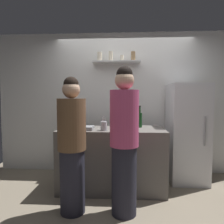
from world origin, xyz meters
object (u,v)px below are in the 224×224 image
Objects in this scene: refrigerator at (187,133)px; utensil_holder at (104,126)px; baking_pan at (82,128)px; wine_bottle_pale_glass at (81,119)px; water_bottle_plastic at (133,123)px; person_brown_jacket at (72,147)px; wine_bottle_green_glass at (140,119)px; person_pink_top at (124,142)px.

utensil_holder is at bearing -156.13° from refrigerator.
wine_bottle_pale_glass is (-0.08, 0.30, 0.10)m from baking_pan.
refrigerator reaches higher than water_bottle_plastic.
water_bottle_plastic is at bearing -66.20° from person_brown_jacket.
refrigerator is 1.79m from wine_bottle_pale_glass.
water_bottle_plastic is at bearing -105.77° from wine_bottle_green_glass.
baking_pan is 0.92m from wine_bottle_green_glass.
person_pink_top is (0.70, -0.85, -0.18)m from wine_bottle_pale_glass.
wine_bottle_green_glass is at bearing -51.68° from person_brown_jacket.
wine_bottle_pale_glass is (-1.76, -0.24, 0.25)m from refrigerator.
utensil_holder is 0.63× the size of wine_bottle_green_glass.
baking_pan is 0.56m from person_brown_jacket.
person_brown_jacket is (-0.76, -0.42, -0.23)m from water_bottle_plastic.
baking_pan is 0.99× the size of wine_bottle_green_glass.
water_bottle_plastic is (0.75, -0.12, 0.09)m from baking_pan.
person_pink_top reaches higher than refrigerator.
person_brown_jacket is 0.93× the size of person_pink_top.
refrigerator is 4.70× the size of wine_bottle_pale_glass.
person_brown_jacket is (-1.68, -1.08, -0.00)m from refrigerator.
refrigerator is at bearing 174.63° from person_pink_top.
person_pink_top is at bearing -50.35° from wine_bottle_pale_glass.
wine_bottle_pale_glass is at bearing 152.79° from water_bottle_plastic.
refrigerator is 6.59× the size of water_bottle_plastic.
person_brown_jacket reaches higher than wine_bottle_pale_glass.
utensil_holder is 0.13× the size of person_brown_jacket.
wine_bottle_green_glass is (0.86, 0.29, 0.10)m from baking_pan.
person_brown_jacket reaches higher than refrigerator.
wine_bottle_pale_glass reaches higher than baking_pan.
baking_pan is 0.33m from wine_bottle_pale_glass.
person_pink_top is (0.62, -0.54, -0.08)m from baking_pan.
water_bottle_plastic is 0.47m from person_pink_top.
person_pink_top reaches higher than person_brown_jacket.
utensil_holder is (-1.35, -0.60, 0.18)m from refrigerator.
water_bottle_plastic is 0.90m from person_brown_jacket.
utensil_holder is at bearing -9.70° from baking_pan.
water_bottle_plastic is 0.14× the size of person_pink_top.
utensil_holder is at bearing -41.54° from wine_bottle_pale_glass.
water_bottle_plastic is at bearing -9.13° from baking_pan.
refrigerator is 4.76× the size of wine_bottle_green_glass.
refrigerator is 2.00m from person_brown_jacket.
refrigerator reaches higher than utensil_holder.
wine_bottle_pale_glass reaches higher than water_bottle_plastic.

